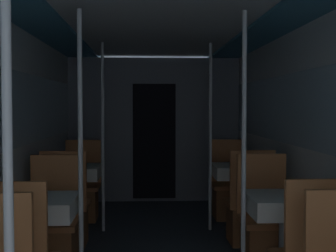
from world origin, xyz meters
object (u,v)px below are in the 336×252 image
at_px(support_pole_right_1, 244,153).
at_px(support_pole_right_2, 210,137).
at_px(chair_left_near_2, 67,218).
at_px(chair_right_far_1, 266,234).
at_px(dining_table_right_2, 238,175).
at_px(dining_table_left_2, 75,176).
at_px(chair_right_near_2, 248,216).
at_px(chair_left_far_1, 53,237).
at_px(dining_table_left_1, 38,213).
at_px(support_pole_left_0, 9,208).
at_px(chair_left_far_2, 82,196).
at_px(support_pole_left_2, 103,137).
at_px(chair_right_far_2, 229,195).
at_px(support_pole_left_1, 80,154).

height_order(support_pole_right_1, support_pole_right_2, same).
relative_size(chair_left_near_2, support_pole_right_1, 0.46).
height_order(chair_right_far_1, dining_table_right_2, chair_right_far_1).
relative_size(dining_table_left_2, chair_right_near_2, 0.76).
relative_size(chair_left_far_1, dining_table_left_2, 1.32).
relative_size(chair_left_far_1, chair_right_near_2, 1.00).
relative_size(dining_table_left_2, support_pole_right_2, 0.35).
xyz_separation_m(chair_left_far_1, dining_table_right_2, (1.87, 1.27, 0.34)).
bearing_deg(chair_right_far_1, dining_table_left_2, -34.17).
bearing_deg(chair_right_near_2, dining_table_left_1, -145.83).
height_order(chair_left_near_2, chair_right_near_2, same).
bearing_deg(dining_table_left_1, support_pole_left_0, -80.06).
bearing_deg(chair_left_near_2, chair_right_far_1, -20.74).
height_order(dining_table_left_1, chair_right_far_1, chair_right_far_1).
bearing_deg(support_pole_right_2, support_pole_right_1, -90.00).
bearing_deg(chair_left_far_2, support_pole_left_0, 94.35).
bearing_deg(dining_table_left_2, support_pole_left_2, 0.00).
xyz_separation_m(support_pole_left_0, support_pole_left_2, (0.00, 3.66, 0.00)).
relative_size(chair_left_far_2, support_pole_right_1, 0.46).
distance_m(support_pole_left_2, chair_right_near_2, 1.82).
relative_size(support_pole_left_2, support_pole_right_2, 1.00).
bearing_deg(chair_left_far_2, chair_right_near_2, 149.02).
distance_m(chair_left_near_2, chair_right_far_1, 2.00).
height_order(chair_left_far_1, chair_right_near_2, same).
relative_size(dining_table_left_2, chair_right_far_2, 0.76).
bearing_deg(support_pole_right_2, chair_right_far_2, 60.24).
xyz_separation_m(support_pole_left_0, dining_table_right_2, (1.55, 3.66, -0.44)).
xyz_separation_m(support_pole_left_1, support_pole_right_1, (1.23, 0.00, 0.00)).
distance_m(dining_table_left_2, support_pole_left_2, 0.54).
xyz_separation_m(dining_table_right_2, support_pole_right_2, (-0.32, 0.00, 0.44)).
bearing_deg(support_pole_left_2, chair_right_far_2, 19.92).
bearing_deg(dining_table_left_2, chair_left_far_1, -90.00).
xyz_separation_m(support_pole_left_0, chair_right_near_2, (1.55, 3.10, -0.78)).
distance_m(chair_right_far_1, chair_right_far_2, 1.83).
xyz_separation_m(chair_left_far_1, chair_left_far_2, (0.00, 1.83, 0.00)).
bearing_deg(chair_left_far_1, chair_left_near_2, -90.00).
distance_m(support_pole_left_2, chair_right_far_2, 1.82).
xyz_separation_m(support_pole_left_0, support_pole_right_1, (1.23, 1.83, 0.00)).
distance_m(support_pole_right_1, chair_right_far_2, 2.54).
height_order(support_pole_left_0, chair_left_near_2, support_pole_left_0).
distance_m(dining_table_left_1, chair_left_near_2, 1.32).
bearing_deg(chair_left_near_2, chair_right_near_2, 0.00).
distance_m(support_pole_right_1, dining_table_right_2, 1.91).
height_order(dining_table_left_1, support_pole_right_1, support_pole_right_1).
bearing_deg(chair_left_far_2, dining_table_left_2, 90.00).
bearing_deg(support_pole_left_1, dining_table_left_2, 99.94).
height_order(support_pole_left_2, support_pole_right_2, same).
xyz_separation_m(chair_left_far_1, support_pole_right_2, (1.55, 1.27, 0.78)).
bearing_deg(chair_left_near_2, dining_table_left_1, -90.00).
bearing_deg(support_pole_left_2, dining_table_left_1, -99.94).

